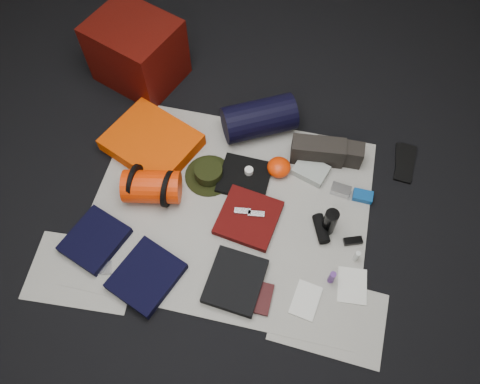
% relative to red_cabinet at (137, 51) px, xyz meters
% --- Properties ---
extents(floor, '(4.50, 4.50, 0.02)m').
position_rel_red_cabinet_xyz_m(floor, '(0.83, -0.89, -0.23)').
color(floor, black).
rests_on(floor, ground).
extents(newspaper_mat, '(1.60, 1.30, 0.01)m').
position_rel_red_cabinet_xyz_m(newspaper_mat, '(0.83, -0.89, -0.22)').
color(newspaper_mat, beige).
rests_on(newspaper_mat, floor).
extents(newspaper_sheet_front_left, '(0.61, 0.44, 0.00)m').
position_rel_red_cabinet_xyz_m(newspaper_sheet_front_left, '(0.13, -1.44, -0.22)').
color(newspaper_sheet_front_left, beige).
rests_on(newspaper_sheet_front_left, floor).
extents(newspaper_sheet_front_right, '(0.60, 0.43, 0.00)m').
position_rel_red_cabinet_xyz_m(newspaper_sheet_front_right, '(1.48, -1.39, -0.22)').
color(newspaper_sheet_front_right, beige).
rests_on(newspaper_sheet_front_right, floor).
extents(red_cabinet, '(0.65, 0.59, 0.44)m').
position_rel_red_cabinet_xyz_m(red_cabinet, '(0.00, 0.00, 0.00)').
color(red_cabinet, '#430904').
rests_on(red_cabinet, floor).
extents(sleeping_pad, '(0.65, 0.60, 0.09)m').
position_rel_red_cabinet_xyz_m(sleeping_pad, '(0.26, -0.57, -0.17)').
color(sleeping_pad, '#ED4502').
rests_on(sleeping_pad, newspaper_mat).
extents(stuff_sack, '(0.36, 0.25, 0.19)m').
position_rel_red_cabinet_xyz_m(stuff_sack, '(0.37, -0.90, -0.12)').
color(stuff_sack, red).
rests_on(stuff_sack, newspaper_mat).
extents(sack_strap_left, '(0.02, 0.22, 0.22)m').
position_rel_red_cabinet_xyz_m(sack_strap_left, '(0.27, -0.90, -0.11)').
color(sack_strap_left, black).
rests_on(sack_strap_left, newspaper_mat).
extents(sack_strap_right, '(0.03, 0.22, 0.22)m').
position_rel_red_cabinet_xyz_m(sack_strap_right, '(0.47, -0.90, -0.11)').
color(sack_strap_right, black).
rests_on(sack_strap_right, newspaper_mat).
extents(navy_duffel, '(0.51, 0.42, 0.23)m').
position_rel_red_cabinet_xyz_m(navy_duffel, '(0.88, -0.29, -0.10)').
color(navy_duffel, black).
rests_on(navy_duffel, newspaper_mat).
extents(boonie_brim, '(0.36, 0.36, 0.01)m').
position_rel_red_cabinet_xyz_m(boonie_brim, '(0.66, -0.70, -0.21)').
color(boonie_brim, black).
rests_on(boonie_brim, newspaper_mat).
extents(boonie_crown, '(0.17, 0.17, 0.07)m').
position_rel_red_cabinet_xyz_m(boonie_crown, '(0.66, -0.70, -0.17)').
color(boonie_crown, black).
rests_on(boonie_crown, boonie_brim).
extents(hiking_boot_left, '(0.33, 0.15, 0.16)m').
position_rel_red_cabinet_xyz_m(hiking_boot_left, '(1.28, -0.43, -0.13)').
color(hiking_boot_left, black).
rests_on(hiking_boot_left, newspaper_mat).
extents(hiking_boot_right, '(0.29, 0.11, 0.14)m').
position_rel_red_cabinet_xyz_m(hiking_boot_right, '(1.40, -0.40, -0.14)').
color(hiking_boot_right, black).
rests_on(hiking_boot_right, newspaper_mat).
extents(flip_flop_left, '(0.13, 0.29, 0.02)m').
position_rel_red_cabinet_xyz_m(flip_flop_left, '(1.82, -0.34, -0.21)').
color(flip_flop_left, black).
rests_on(flip_flop_left, floor).
extents(flip_flop_right, '(0.11, 0.27, 0.01)m').
position_rel_red_cabinet_xyz_m(flip_flop_right, '(1.81, -0.34, -0.21)').
color(flip_flop_right, black).
rests_on(flip_flop_right, floor).
extents(trousers_navy_a, '(0.37, 0.40, 0.05)m').
position_rel_red_cabinet_xyz_m(trousers_navy_a, '(0.14, -1.26, -0.19)').
color(trousers_navy_a, black).
rests_on(trousers_navy_a, newspaper_mat).
extents(trousers_navy_b, '(0.41, 0.43, 0.05)m').
position_rel_red_cabinet_xyz_m(trousers_navy_b, '(0.49, -1.40, -0.19)').
color(trousers_navy_b, black).
rests_on(trousers_navy_b, newspaper_mat).
extents(trousers_charcoal, '(0.31, 0.35, 0.05)m').
position_rel_red_cabinet_xyz_m(trousers_charcoal, '(0.97, -1.32, -0.19)').
color(trousers_charcoal, black).
rests_on(trousers_charcoal, newspaper_mat).
extents(black_tshirt, '(0.31, 0.29, 0.03)m').
position_rel_red_cabinet_xyz_m(black_tshirt, '(0.87, -0.67, -0.20)').
color(black_tshirt, black).
rests_on(black_tshirt, newspaper_mat).
extents(red_shirt, '(0.37, 0.37, 0.04)m').
position_rel_red_cabinet_xyz_m(red_shirt, '(0.96, -0.93, -0.19)').
color(red_shirt, '#490908').
rests_on(red_shirt, newspaper_mat).
extents(orange_stuff_sack, '(0.18, 0.18, 0.09)m').
position_rel_red_cabinet_xyz_m(orange_stuff_sack, '(1.07, -0.57, -0.17)').
color(orange_stuff_sack, red).
rests_on(orange_stuff_sack, newspaper_mat).
extents(first_aid_pouch, '(0.23, 0.20, 0.05)m').
position_rel_red_cabinet_xyz_m(first_aid_pouch, '(1.26, -0.54, -0.19)').
color(first_aid_pouch, '#949C95').
rests_on(first_aid_pouch, newspaper_mat).
extents(water_bottle, '(0.09, 0.09, 0.20)m').
position_rel_red_cabinet_xyz_m(water_bottle, '(1.41, -0.90, -0.12)').
color(water_bottle, black).
rests_on(water_bottle, newspaper_mat).
extents(speaker, '(0.12, 0.18, 0.07)m').
position_rel_red_cabinet_xyz_m(speaker, '(1.37, -0.92, -0.18)').
color(speaker, black).
rests_on(speaker, newspaper_mat).
extents(compact_camera, '(0.12, 0.08, 0.05)m').
position_rel_red_cabinet_xyz_m(compact_camera, '(1.45, -0.63, -0.19)').
color(compact_camera, silver).
rests_on(compact_camera, newspaper_mat).
extents(cyan_case, '(0.12, 0.08, 0.04)m').
position_rel_red_cabinet_xyz_m(cyan_case, '(1.58, -0.64, -0.19)').
color(cyan_case, navy).
rests_on(cyan_case, newspaper_mat).
extents(toiletry_purple, '(0.04, 0.04, 0.10)m').
position_rel_red_cabinet_xyz_m(toiletry_purple, '(1.47, -1.19, -0.16)').
color(toiletry_purple, '#4C2372').
rests_on(toiletry_purple, newspaper_mat).
extents(toiletry_clear, '(0.03, 0.03, 0.08)m').
position_rel_red_cabinet_xyz_m(toiletry_clear, '(1.58, -1.04, -0.17)').
color(toiletry_clear, silver).
rests_on(toiletry_clear, newspaper_mat).
extents(paperback_book, '(0.12, 0.17, 0.02)m').
position_rel_red_cabinet_xyz_m(paperback_book, '(1.12, -1.38, -0.20)').
color(paperback_book, black).
rests_on(paperback_book, newspaper_mat).
extents(map_booklet, '(0.16, 0.21, 0.01)m').
position_rel_red_cabinet_xyz_m(map_booklet, '(1.35, -1.33, -0.21)').
color(map_booklet, silver).
rests_on(map_booklet, newspaper_mat).
extents(map_printout, '(0.17, 0.21, 0.01)m').
position_rel_red_cabinet_xyz_m(map_printout, '(1.58, -1.20, -0.21)').
color(map_printout, silver).
rests_on(map_printout, newspaper_mat).
extents(sunglasses, '(0.11, 0.08, 0.03)m').
position_rel_red_cabinet_xyz_m(sunglasses, '(1.56, -0.94, -0.20)').
color(sunglasses, black).
rests_on(sunglasses, newspaper_mat).
extents(key_cluster, '(0.09, 0.09, 0.01)m').
position_rel_red_cabinet_xyz_m(key_cluster, '(0.25, -1.40, -0.21)').
color(key_cluster, silver).
rests_on(key_cluster, newspaper_mat).
extents(tape_roll, '(0.05, 0.05, 0.04)m').
position_rel_red_cabinet_xyz_m(tape_roll, '(0.89, -0.64, -0.17)').
color(tape_roll, silver).
rests_on(tape_roll, black_tshirt).
extents(energy_bar_a, '(0.10, 0.05, 0.01)m').
position_rel_red_cabinet_xyz_m(energy_bar_a, '(0.92, -0.91, -0.16)').
color(energy_bar_a, silver).
rests_on(energy_bar_a, red_shirt).
extents(energy_bar_b, '(0.10, 0.05, 0.01)m').
position_rel_red_cabinet_xyz_m(energy_bar_b, '(1.00, -0.91, -0.16)').
color(energy_bar_b, silver).
rests_on(energy_bar_b, red_shirt).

